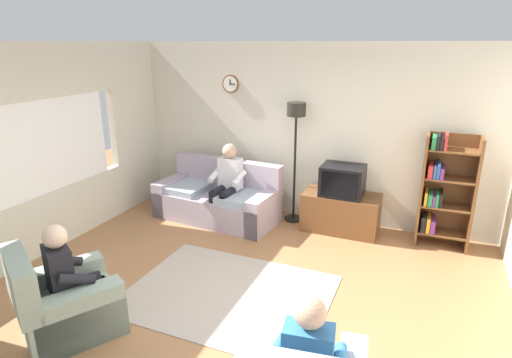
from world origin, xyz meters
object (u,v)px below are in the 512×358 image
object	(u,v)px
person_in_right_armchair	(309,355)
person_in_left_armchair	(71,273)
couch	(218,200)
tv	(342,180)
person_on_couch	(227,180)
tv_stand	(341,212)
floor_lamp	(296,129)
armchair_near_window	(65,305)
bookshelf	(443,190)

from	to	relation	value
person_in_right_armchair	person_in_left_armchair	bearing A→B (deg)	175.65
person_in_left_armchair	couch	bearing A→B (deg)	89.79
tv	person_in_right_armchair	xyz separation A→B (m)	(0.49, -3.41, -0.19)
tv	person_on_couch	xyz separation A→B (m)	(-1.67, -0.39, -0.09)
tv_stand	couch	bearing A→B (deg)	-170.91
tv	person_in_right_armchair	size ratio (longest dim) A/B	0.54
tv_stand	person_in_right_armchair	world-z (taller)	person_in_right_armchair
tv	person_on_couch	bearing A→B (deg)	-166.92
floor_lamp	armchair_near_window	size ratio (longest dim) A/B	1.59
armchair_near_window	bookshelf	bearing A→B (deg)	46.09
armchair_near_window	person_in_left_armchair	world-z (taller)	person_in_left_armchair
tv_stand	tv	size ratio (longest dim) A/B	1.83
couch	tv	xyz separation A→B (m)	(1.89, 0.28, 0.48)
tv_stand	tv	world-z (taller)	tv
person_on_couch	couch	bearing A→B (deg)	153.56
couch	floor_lamp	size ratio (longest dim) A/B	1.06
couch	person_on_couch	world-z (taller)	person_on_couch
bookshelf	floor_lamp	xyz separation A→B (m)	(-2.10, 0.03, 0.65)
bookshelf	person_in_left_armchair	world-z (taller)	bookshelf
tv_stand	person_in_left_armchair	size ratio (longest dim) A/B	0.98
couch	armchair_near_window	world-z (taller)	same
bookshelf	floor_lamp	world-z (taller)	floor_lamp
couch	tv_stand	size ratio (longest dim) A/B	1.79
tv	bookshelf	bearing A→B (deg)	4.13
armchair_near_window	tv	bearing A→B (deg)	59.56
tv	bookshelf	xyz separation A→B (m)	(1.33, 0.10, 0.01)
couch	floor_lamp	bearing A→B (deg)	19.62
tv	bookshelf	size ratio (longest dim) A/B	0.38
person_on_couch	person_in_left_armchair	distance (m)	2.85
tv	tv_stand	bearing A→B (deg)	90.00
tv_stand	bookshelf	size ratio (longest dim) A/B	0.70
person_on_couch	bookshelf	bearing A→B (deg)	9.16
bookshelf	armchair_near_window	distance (m)	4.75
floor_lamp	person_in_right_armchair	xyz separation A→B (m)	(1.26, -3.54, -0.85)
tv	armchair_near_window	size ratio (longest dim) A/B	0.52
bookshelf	person_on_couch	world-z (taller)	bookshelf
tv	floor_lamp	xyz separation A→B (m)	(-0.76, 0.12, 0.66)
person_on_couch	person_in_right_armchair	size ratio (longest dim) A/B	1.11
couch	person_on_couch	distance (m)	0.46
tv	couch	bearing A→B (deg)	-171.63
armchair_near_window	person_in_right_armchair	world-z (taller)	person_in_right_armchair
tv_stand	tv	distance (m)	0.51
couch	tv	distance (m)	1.97
person_on_couch	person_in_left_armchair	xyz separation A→B (m)	(-0.23, -2.84, -0.09)
person_in_right_armchair	bookshelf	bearing A→B (deg)	76.54
floor_lamp	person_on_couch	xyz separation A→B (m)	(-0.90, -0.51, -0.75)
tv	floor_lamp	size ratio (longest dim) A/B	0.32
armchair_near_window	floor_lamp	bearing A→B (deg)	71.01
tv	person_in_left_armchair	distance (m)	3.75
floor_lamp	person_in_right_armchair	distance (m)	3.85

